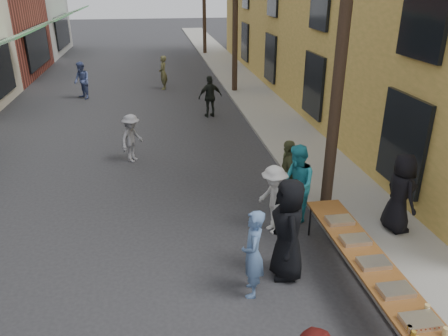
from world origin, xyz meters
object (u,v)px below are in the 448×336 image
object	(u,v)px
utility_pole_near	(346,11)
server	(400,193)
catering_tray_sausage	(420,321)
guest_front_c	(297,184)
serving_table	(365,256)
guest_front_a	(288,229)

from	to	relation	value
utility_pole_near	server	distance (m)	3.91
catering_tray_sausage	server	world-z (taller)	server
guest_front_c	utility_pole_near	bearing A→B (deg)	113.10
serving_table	catering_tray_sausage	distance (m)	1.65
guest_front_c	server	world-z (taller)	server
utility_pole_near	guest_front_a	world-z (taller)	utility_pole_near
serving_table	server	bearing A→B (deg)	46.98
utility_pole_near	catering_tray_sausage	size ratio (longest dim) A/B	18.00
guest_front_a	guest_front_c	xyz separation A→B (m)	(0.78, 1.90, -0.07)
catering_tray_sausage	guest_front_c	size ratio (longest dim) A/B	0.28
utility_pole_near	serving_table	distance (m)	4.84
utility_pole_near	serving_table	size ratio (longest dim) A/B	2.25
serving_table	catering_tray_sausage	world-z (taller)	catering_tray_sausage
utility_pole_near	server	world-z (taller)	utility_pole_near
catering_tray_sausage	server	distance (m)	3.68
utility_pole_near	catering_tray_sausage	distance (m)	5.94
catering_tray_sausage	guest_front_c	distance (m)	4.23
utility_pole_near	guest_front_a	xyz separation A→B (m)	(-1.68, -2.31, -3.53)
guest_front_a	server	distance (m)	2.93
serving_table	guest_front_c	world-z (taller)	guest_front_c
serving_table	guest_front_c	size ratio (longest dim) A/B	2.22
guest_front_a	guest_front_c	size ratio (longest dim) A/B	1.07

